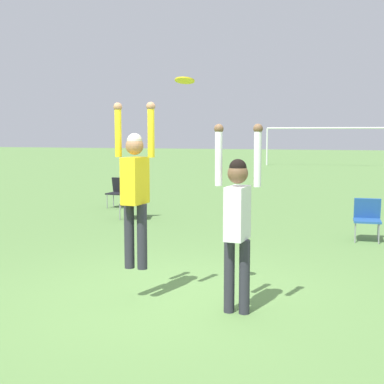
% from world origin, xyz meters
% --- Properties ---
extents(ground_plane, '(120.00, 120.00, 0.00)m').
position_xyz_m(ground_plane, '(0.00, 0.00, 0.00)').
color(ground_plane, '#608C47').
extents(person_jumping, '(0.52, 0.38, 1.97)m').
position_xyz_m(person_jumping, '(-0.43, -0.19, 1.41)').
color(person_jumping, '#2D2D38').
rests_on(person_jumping, ground_plane).
extents(person_defending, '(0.53, 0.40, 2.10)m').
position_xyz_m(person_defending, '(0.83, -0.31, 1.11)').
color(person_defending, '#2D2D38').
rests_on(person_defending, ground_plane).
extents(frisbee, '(0.23, 0.22, 0.07)m').
position_xyz_m(frisbee, '(0.17, -0.13, 2.59)').
color(frisbee, yellow).
extents(camping_chair_0, '(0.50, 0.53, 0.78)m').
position_xyz_m(camping_chair_0, '(2.30, 4.38, 0.46)').
color(camping_chair_0, gray).
rests_on(camping_chair_0, ground_plane).
extents(camping_chair_1, '(0.68, 0.73, 0.81)m').
position_xyz_m(camping_chair_1, '(-2.86, 5.52, 0.45)').
color(camping_chair_1, gray).
rests_on(camping_chair_1, ground_plane).
extents(camping_chair_3, '(0.51, 0.54, 0.80)m').
position_xyz_m(camping_chair_3, '(-4.04, 7.15, 0.47)').
color(camping_chair_3, gray).
rests_on(camping_chair_3, ground_plane).
extents(soccer_goal, '(7.10, 0.10, 2.35)m').
position_xyz_m(soccer_goal, '(0.30, 27.40, 1.84)').
color(soccer_goal, white).
rests_on(soccer_goal, ground_plane).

